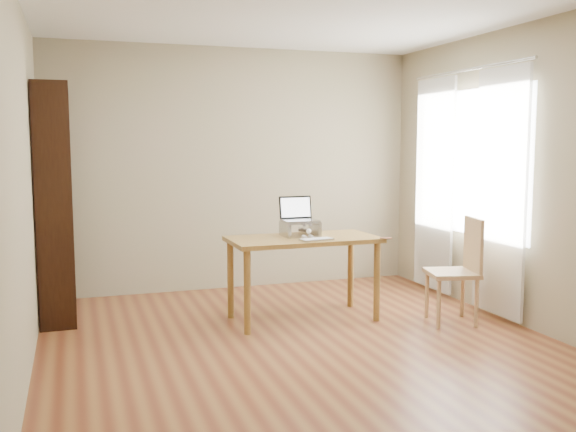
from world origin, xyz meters
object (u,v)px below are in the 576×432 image
(cat, at_px, (302,228))
(chair, at_px, (459,266))
(laptop, at_px, (298,215))
(bookshelf, at_px, (56,203))
(desk, at_px, (303,249))
(keyboard, at_px, (317,239))

(cat, relative_size, chair, 0.51)
(laptop, height_order, chair, laptop)
(chair, bearing_deg, laptop, 166.58)
(bookshelf, distance_m, desk, 2.26)
(keyboard, height_order, cat, cat)
(cat, bearing_deg, bookshelf, 167.57)
(bookshelf, bearing_deg, laptop, -16.64)
(keyboard, bearing_deg, desk, 93.31)
(bookshelf, height_order, desk, bookshelf)
(bookshelf, distance_m, laptop, 2.18)
(bookshelf, distance_m, chair, 3.64)
(bookshelf, xyz_separation_m, keyboard, (2.13, -0.98, -0.29))
(keyboard, relative_size, cat, 0.63)
(bookshelf, relative_size, cat, 4.38)
(laptop, bearing_deg, chair, -28.20)
(cat, bearing_deg, laptop, 141.39)
(desk, xyz_separation_m, cat, (0.03, 0.11, 0.17))
(bookshelf, relative_size, keyboard, 6.94)
(bookshelf, relative_size, laptop, 6.68)
(keyboard, distance_m, cat, 0.34)
(chair, bearing_deg, bookshelf, 172.73)
(keyboard, bearing_deg, laptop, 89.12)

